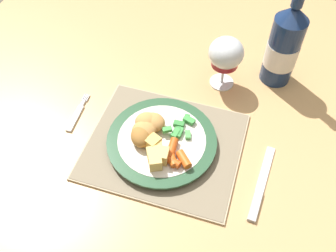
{
  "coord_description": "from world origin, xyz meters",
  "views": [
    {
      "loc": [
        0.16,
        -0.65,
        1.45
      ],
      "look_at": [
        0.01,
        -0.16,
        0.78
      ],
      "focal_mm": 40.0,
      "sensor_mm": 36.0,
      "label": 1
    }
  ],
  "objects": [
    {
      "name": "breaded_croquettes",
      "position": [
        -0.04,
        -0.18,
        0.78
      ],
      "size": [
        0.08,
        0.12,
        0.04
      ],
      "color": "tan",
      "rests_on": "dinner_plate"
    },
    {
      "name": "wine_glass",
      "position": [
        0.09,
        0.05,
        0.84
      ],
      "size": [
        0.09,
        0.09,
        0.14
      ],
      "color": "silver",
      "rests_on": "dining_table"
    },
    {
      "name": "green_beans_pile",
      "position": [
        0.03,
        -0.15,
        0.77
      ],
      "size": [
        0.07,
        0.07,
        0.02
      ],
      "color": "#4CA84C",
      "rests_on": "dinner_plate"
    },
    {
      "name": "bottle",
      "position": [
        0.22,
        0.11,
        0.85
      ],
      "size": [
        0.08,
        0.08,
        0.3
      ],
      "color": "navy",
      "rests_on": "dining_table"
    },
    {
      "name": "placemat",
      "position": [
        0.01,
        -0.19,
        0.74
      ],
      "size": [
        0.34,
        0.29,
        0.01
      ],
      "color": "tan",
      "rests_on": "dining_table"
    },
    {
      "name": "dining_table",
      "position": [
        0.0,
        0.0,
        0.66
      ],
      "size": [
        1.33,
        1.05,
        0.74
      ],
      "color": "tan",
      "rests_on": "ground"
    },
    {
      "name": "glazed_carrots",
      "position": [
        0.04,
        -0.23,
        0.77
      ],
      "size": [
        0.07,
        0.07,
        0.02
      ],
      "color": "#CC5119",
      "rests_on": "dinner_plate"
    },
    {
      "name": "ground_plane",
      "position": [
        0.0,
        0.0,
        0.0
      ],
      "size": [
        6.0,
        6.0,
        0.0
      ],
      "primitive_type": "plane",
      "color": "brown"
    },
    {
      "name": "dinner_plate",
      "position": [
        0.0,
        -0.19,
        0.76
      ],
      "size": [
        0.25,
        0.25,
        0.02
      ],
      "color": "silver",
      "rests_on": "placemat"
    },
    {
      "name": "table_knife",
      "position": [
        0.23,
        -0.23,
        0.74
      ],
      "size": [
        0.03,
        0.19,
        0.01
      ],
      "color": "silver",
      "rests_on": "dining_table"
    },
    {
      "name": "fork",
      "position": [
        -0.23,
        -0.16,
        0.74
      ],
      "size": [
        0.02,
        0.12,
        0.01
      ],
      "color": "silver",
      "rests_on": "dining_table"
    },
    {
      "name": "roast_potatoes",
      "position": [
        0.0,
        -0.23,
        0.78
      ],
      "size": [
        0.06,
        0.08,
        0.03
      ],
      "color": "#DBB256",
      "rests_on": "dinner_plate"
    }
  ]
}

